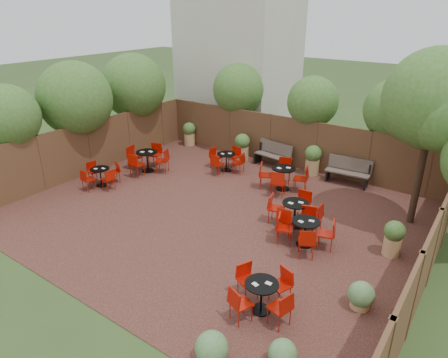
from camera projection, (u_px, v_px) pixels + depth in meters
The scene contains 13 objects.
ground at pixel (217, 214), 12.56m from camera, with size 80.00×80.00×0.00m, color #354F23.
courtyard_paving at pixel (217, 214), 12.55m from camera, with size 12.00×10.00×0.02m, color #3B1A18.
fence_back at pixel (291, 143), 15.91m from camera, with size 12.00×0.08×2.00m, color #51331E.
fence_left at pixel (90, 148), 15.34m from camera, with size 0.08×10.00×2.00m, color #51331E.
fence_right at pixel (433, 249), 8.98m from camera, with size 0.08×10.00×2.00m, color #51331E.
neighbour_building at pixel (239, 51), 19.35m from camera, with size 5.00×4.00×8.00m, color beige.
overhang_foliage at pixel (192, 101), 14.90m from camera, with size 15.64×10.45×2.75m.
courtyard_tree at pixel (434, 105), 10.67m from camera, with size 2.85×2.76×5.07m.
park_bench_left at pixel (274, 154), 16.11m from camera, with size 1.60×0.69×0.96m.
park_bench_right at pixel (348, 171), 14.49m from camera, with size 1.59×0.63×0.96m.
bistro_tables at pixel (228, 191), 13.05m from camera, with size 9.42×7.53×0.93m.
planters at pixel (266, 157), 15.54m from camera, with size 10.60×4.46×1.15m.
low_shrubs at pixel (285, 331), 7.63m from camera, with size 2.30×3.61×0.66m.
Camera 1 is at (6.59, -8.92, 6.00)m, focal length 32.23 mm.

